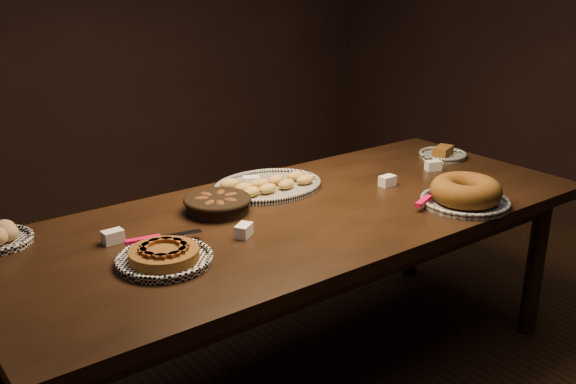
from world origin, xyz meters
TOP-DOWN VIEW (x-y plane):
  - ground at (0.00, 0.00)m, footprint 5.00×5.00m
  - buffet_table at (0.00, 0.00)m, footprint 2.40×1.00m
  - apple_tart_plate at (-0.63, -0.10)m, footprint 0.36×0.33m
  - madeleine_platter at (0.05, 0.29)m, footprint 0.48×0.39m
  - bundt_cake_plate at (0.57, -0.34)m, footprint 0.40×0.35m
  - croissant_basket at (-0.26, 0.19)m, footprint 0.28×0.28m
  - loaf_plate at (1.02, 0.16)m, footprint 0.23×0.23m
  - tent_cards at (0.06, 0.10)m, footprint 1.60×0.51m

SIDE VIEW (x-z plane):
  - ground at x=0.00m, z-range 0.00..0.00m
  - buffet_table at x=0.00m, z-range 0.30..1.05m
  - loaf_plate at x=1.02m, z-range 0.74..0.80m
  - madeleine_platter at x=0.05m, z-range 0.74..0.79m
  - apple_tart_plate at x=-0.63m, z-range 0.74..0.80m
  - tent_cards at x=0.06m, z-range 0.75..0.79m
  - croissant_basket at x=-0.26m, z-range 0.75..0.82m
  - bundt_cake_plate at x=0.57m, z-range 0.74..0.85m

